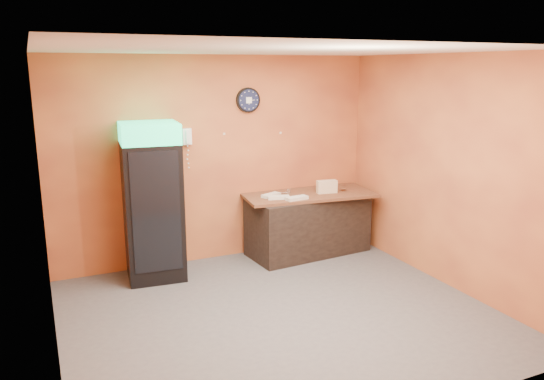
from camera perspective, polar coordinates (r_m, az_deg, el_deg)
floor at (r=5.96m, az=0.80°, el=-13.19°), size 4.50×4.50×0.00m
back_wall at (r=7.30m, az=-5.87°, el=3.27°), size 4.50×0.02×2.80m
left_wall at (r=4.98m, az=-23.27°, el=-2.38°), size 0.02×4.00×2.80m
right_wall at (r=6.74m, az=18.44°, el=1.83°), size 0.02×4.00×2.80m
ceiling at (r=5.34m, az=0.90°, el=14.84°), size 4.50×4.00×0.02m
beverage_cooler at (r=6.77m, az=-12.61°, el=-1.50°), size 0.75×0.76×1.98m
prep_counter at (r=7.66m, az=3.90°, el=-3.71°), size 1.76×0.90×0.85m
wall_clock at (r=7.34m, az=-2.58°, el=9.64°), size 0.34×0.06×0.34m
wall_phone at (r=7.08m, az=-9.13°, el=5.70°), size 0.12×0.10×0.21m
butcher_paper at (r=7.55m, az=3.95°, el=-0.47°), size 1.94×1.04×0.04m
sub_roll_stack at (r=7.54m, az=5.92°, el=0.35°), size 0.30×0.14×0.18m
wrapped_sandwich_left at (r=7.18m, az=0.71°, el=-0.80°), size 0.32×0.19×0.04m
wrapped_sandwich_mid at (r=7.15m, az=2.68°, el=-0.88°), size 0.32×0.16×0.04m
wrapped_sandwich_right at (r=7.31m, az=-0.11°, el=-0.56°), size 0.31×0.22×0.04m
kitchen_tool at (r=7.52m, az=1.78°, el=-0.09°), size 0.06×0.06×0.06m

